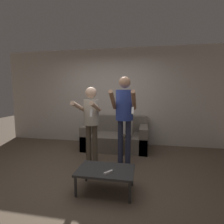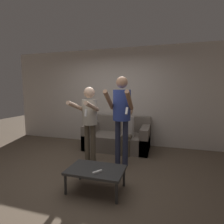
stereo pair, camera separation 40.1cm
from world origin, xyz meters
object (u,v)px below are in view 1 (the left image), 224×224
remote_on_table (108,172)px  person_seated (127,127)px  person_standing_right (124,110)px  coffee_table (106,171)px  couch (116,138)px  person_standing_left (91,116)px

remote_on_table → person_seated: bearing=88.0°
person_standing_right → person_seated: (-0.03, 0.82, -0.52)m
person_standing_right → person_seated: person_standing_right is taller
person_seated → coffee_table: size_ratio=1.34×
person_seated → coffee_table: 1.83m
coffee_table → remote_on_table: size_ratio=6.03×
person_standing_right → coffee_table: bearing=-99.7°
couch → person_seated: size_ratio=1.45×
person_standing_right → remote_on_table: person_standing_right is taller
person_seated → remote_on_table: (-0.07, -1.90, -0.27)m
couch → remote_on_table: couch is taller
couch → person_standing_right: (0.34, -1.04, 0.86)m
person_standing_left → person_standing_right: person_standing_right is taller
person_standing_left → person_standing_right: (0.69, 0.01, 0.14)m
person_seated → person_standing_left: bearing=-128.4°
person_standing_left → remote_on_table: 1.38m
person_seated → couch: bearing=144.0°
person_standing_right → remote_on_table: (-0.10, -1.09, -0.78)m
person_standing_left → person_seated: bearing=51.6°
couch → remote_on_table: size_ratio=11.68×
person_standing_left → coffee_table: size_ratio=1.87×
couch → person_standing_left: 1.32m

